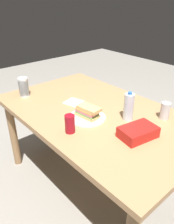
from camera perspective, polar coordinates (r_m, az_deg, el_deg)
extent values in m
plane|color=gray|center=(2.16, 1.90, -17.50)|extent=(8.00, 8.00, 0.00)
cube|color=tan|center=(1.72, 2.27, -0.32)|extent=(1.59, 0.98, 0.04)
cylinder|color=#977049|center=(2.26, -18.39, -5.32)|extent=(0.07, 0.07, 0.70)
cylinder|color=#977049|center=(2.60, -1.99, 0.94)|extent=(0.07, 0.07, 0.70)
cylinder|color=white|center=(1.61, 0.00, -1.38)|extent=(0.27, 0.27, 0.01)
cube|color=#DBB26B|center=(1.60, 0.00, -0.82)|extent=(0.18, 0.11, 0.02)
cube|color=#599E3F|center=(1.59, 0.00, -0.32)|extent=(0.17, 0.10, 0.01)
cube|color=#C6727A|center=(1.58, 0.00, 0.13)|extent=(0.17, 0.10, 0.02)
cube|color=yellow|center=(1.58, 0.00, 0.54)|extent=(0.16, 0.10, 0.01)
cube|color=#DBB26B|center=(1.57, 0.47, 0.97)|extent=(0.18, 0.11, 0.02)
cylinder|color=maroon|center=(1.43, -4.40, -3.04)|extent=(0.07, 0.07, 0.12)
cube|color=red|center=(1.42, 12.93, -5.06)|extent=(0.19, 0.25, 0.07)
cylinder|color=silver|center=(1.57, 10.63, 1.24)|extent=(0.07, 0.07, 0.20)
cylinder|color=blue|center=(1.53, 10.98, 4.77)|extent=(0.03, 0.03, 0.02)
cylinder|color=silver|center=(2.02, -15.78, 5.21)|extent=(0.08, 0.08, 0.09)
cylinder|color=silver|center=(2.01, -15.85, 5.68)|extent=(0.08, 0.08, 0.09)
cylinder|color=silver|center=(2.00, -15.92, 6.16)|extent=(0.08, 0.08, 0.09)
cylinder|color=silver|center=(2.00, -15.99, 6.64)|extent=(0.08, 0.08, 0.09)
cylinder|color=silver|center=(1.99, -16.05, 7.12)|extent=(0.08, 0.08, 0.09)
cylinder|color=silver|center=(1.67, 19.35, 0.30)|extent=(0.07, 0.07, 0.12)
cube|color=white|center=(1.84, -3.48, 2.53)|extent=(0.16, 0.16, 0.01)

